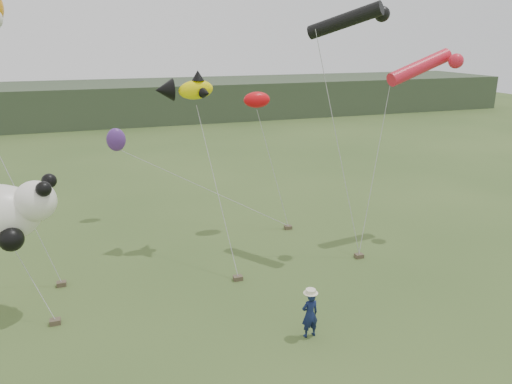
% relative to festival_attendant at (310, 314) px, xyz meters
% --- Properties ---
extents(ground, '(120.00, 120.00, 0.00)m').
position_rel_festival_attendant_xyz_m(ground, '(-1.00, 0.22, -0.76)').
color(ground, '#385123').
rests_on(ground, ground).
extents(headland, '(90.00, 13.00, 4.00)m').
position_rel_festival_attendant_xyz_m(headland, '(-4.11, 44.91, 1.16)').
color(headland, '#2D3D28').
rests_on(headland, ground).
extents(festival_attendant, '(0.58, 0.41, 1.52)m').
position_rel_festival_attendant_xyz_m(festival_attendant, '(0.00, 0.00, 0.00)').
color(festival_attendant, '#111B42').
rests_on(festival_attendant, ground).
extents(sandbag_anchors, '(12.22, 5.58, 0.17)m').
position_rel_festival_attendant_xyz_m(sandbag_anchors, '(-1.76, 5.32, -0.68)').
color(sandbag_anchors, brown).
rests_on(sandbag_anchors, ground).
extents(fish_kite, '(2.37, 1.61, 1.24)m').
position_rel_festival_attendant_xyz_m(fish_kite, '(-2.05, 8.23, 6.09)').
color(fish_kite, '#F5E602').
rests_on(fish_kite, ground).
extents(tube_kites, '(6.84, 2.66, 3.32)m').
position_rel_festival_attendant_xyz_m(tube_kites, '(6.29, 6.12, 7.77)').
color(tube_kites, black).
rests_on(tube_kites, ground).
extents(panda_kite, '(3.46, 2.24, 2.15)m').
position_rel_festival_attendant_xyz_m(panda_kite, '(-8.80, 4.41, 2.79)').
color(panda_kite, white).
rests_on(panda_kite, ground).
extents(misc_kites, '(7.21, 4.16, 3.04)m').
position_rel_festival_attendant_xyz_m(misc_kites, '(-1.66, 11.12, 4.32)').
color(misc_kites, red).
rests_on(misc_kites, ground).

